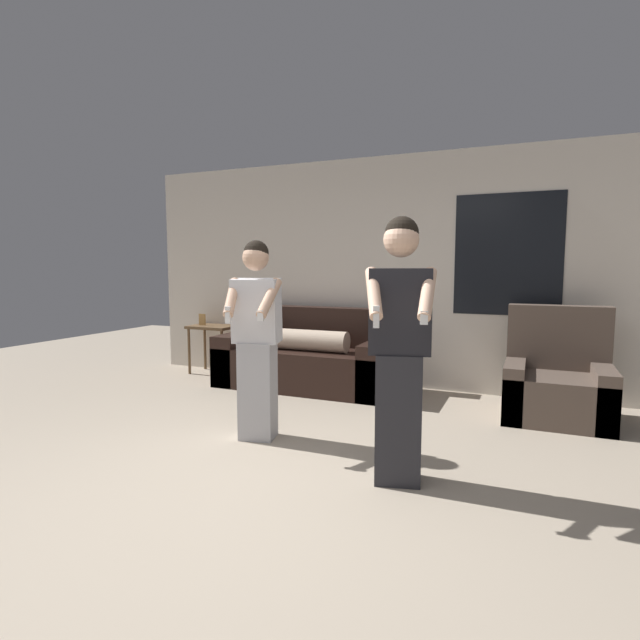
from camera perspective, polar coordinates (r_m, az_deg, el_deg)
The scene contains 7 objects.
ground_plane at distance 3.25m, azimuth -8.01°, elevation -19.89°, with size 14.00×14.00×0.00m, color tan.
wall_back at distance 5.96m, azimuth 8.56°, elevation 5.39°, with size 6.60×0.07×2.70m.
couch at distance 5.92m, azimuth -1.43°, elevation -4.49°, with size 2.09×0.89×0.93m.
armchair at distance 5.21m, azimuth 25.47°, elevation -6.61°, with size 0.92×0.83×1.05m.
side_table at distance 6.80m, azimuth -12.19°, elevation -1.42°, with size 0.60×0.43×0.79m.
person_left at distance 4.11m, azimuth -7.24°, elevation -2.10°, with size 0.45×0.52×1.63m.
person_right at distance 3.27m, azimuth 9.06°, elevation -3.13°, with size 0.48×0.52×1.74m.
Camera 1 is at (1.53, -2.49, 1.42)m, focal length 28.00 mm.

